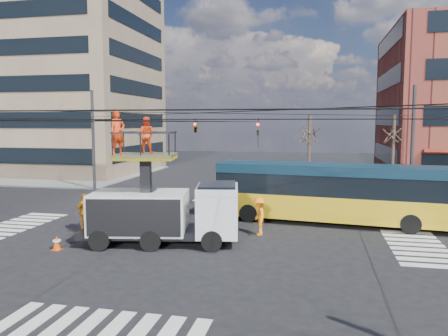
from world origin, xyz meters
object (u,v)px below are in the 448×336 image
city_bus (333,192)px  worker_ground (84,212)px  flagger (259,216)px  utility_truck (164,201)px  traffic_cone (57,243)px

city_bus → worker_ground: 13.17m
worker_ground → flagger: flagger is taller
city_bus → utility_truck: bearing=-136.5°
traffic_cone → worker_ground: size_ratio=0.34×
utility_truck → city_bus: size_ratio=0.57×
worker_ground → flagger: (8.90, 0.72, 0.02)m
flagger → worker_ground: bearing=-103.4°
traffic_cone → utility_truck: bearing=24.4°
worker_ground → traffic_cone: bearing=-153.4°
utility_truck → traffic_cone: bearing=-166.1°
utility_truck → worker_ground: (-4.92, 1.67, -1.05)m
city_bus → flagger: size_ratio=6.89×
city_bus → worker_ground: size_ratio=7.01×
city_bus → flagger: 4.97m
worker_ground → flagger: 8.93m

